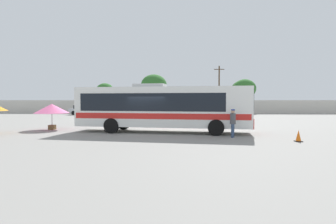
# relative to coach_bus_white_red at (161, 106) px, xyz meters

# --- Properties ---
(ground_plane) EXTENTS (300.00, 300.00, 0.00)m
(ground_plane) POSITION_rel_coach_bus_white_red_xyz_m (-0.89, 9.61, -1.83)
(ground_plane) COLOR gray
(perimeter_wall) EXTENTS (80.00, 0.30, 2.28)m
(perimeter_wall) POSITION_rel_coach_bus_white_red_xyz_m (-0.89, 27.02, -0.68)
(perimeter_wall) COLOR beige
(perimeter_wall) RESTS_ON ground_plane
(coach_bus_white_red) EXTENTS (12.34, 4.19, 3.41)m
(coach_bus_white_red) POSITION_rel_coach_bus_white_red_xyz_m (0.00, 0.00, 0.00)
(coach_bus_white_red) COLOR white
(coach_bus_white_red) RESTS_ON ground_plane
(attendant_by_bus_door) EXTENTS (0.46, 0.46, 1.71)m
(attendant_by_bus_door) POSITION_rel_coach_bus_white_red_xyz_m (4.56, -2.55, -0.85)
(attendant_by_bus_door) COLOR #33476B
(attendant_by_bus_door) RESTS_ON ground_plane
(vendor_umbrella_near_gate_pink) EXTENTS (2.58, 2.58, 1.98)m
(vendor_umbrella_near_gate_pink) POSITION_rel_coach_bus_white_red_xyz_m (-8.49, 1.36, -0.22)
(vendor_umbrella_near_gate_pink) COLOR gray
(vendor_umbrella_near_gate_pink) RESTS_ON ground_plane
(parked_car_leftmost_silver) EXTENTS (4.68, 2.26, 1.49)m
(parked_car_leftmost_silver) POSITION_rel_coach_bus_white_red_xyz_m (-13.52, 22.63, -1.04)
(parked_car_leftmost_silver) COLOR #B7BABF
(parked_car_leftmost_silver) RESTS_ON ground_plane
(parked_car_second_dark_blue) EXTENTS (4.08, 2.04, 1.52)m
(parked_car_second_dark_blue) POSITION_rel_coach_bus_white_red_xyz_m (-7.86, 23.10, -1.02)
(parked_car_second_dark_blue) COLOR navy
(parked_car_second_dark_blue) RESTS_ON ground_plane
(parked_car_third_silver) EXTENTS (4.42, 2.04, 1.46)m
(parked_car_third_silver) POSITION_rel_coach_bus_white_red_xyz_m (-0.51, 22.75, -1.05)
(parked_car_third_silver) COLOR #B7BABF
(parked_car_third_silver) RESTS_ON ground_plane
(parked_car_rightmost_red) EXTENTS (4.57, 2.14, 1.54)m
(parked_car_rightmost_red) POSITION_rel_coach_bus_white_red_xyz_m (4.87, 22.63, -1.01)
(parked_car_rightmost_red) COLOR red
(parked_car_rightmost_red) RESTS_ON ground_plane
(utility_pole_near) EXTENTS (1.80, 0.24, 8.38)m
(utility_pole_near) POSITION_rel_coach_bus_white_red_xyz_m (8.54, 29.25, 2.55)
(utility_pole_near) COLOR #4C3823
(utility_pole_near) RESTS_ON ground_plane
(roadside_tree_left) EXTENTS (3.22, 3.22, 5.40)m
(roadside_tree_left) POSITION_rel_coach_bus_white_red_xyz_m (-12.16, 29.72, 2.18)
(roadside_tree_left) COLOR brown
(roadside_tree_left) RESTS_ON ground_plane
(roadside_tree_midleft) EXTENTS (4.98, 4.98, 7.22)m
(roadside_tree_midleft) POSITION_rel_coach_bus_white_red_xyz_m (-3.41, 32.28, 3.26)
(roadside_tree_midleft) COLOR brown
(roadside_tree_midleft) RESTS_ON ground_plane
(roadside_tree_midright) EXTENTS (3.99, 3.99, 6.03)m
(roadside_tree_midright) POSITION_rel_coach_bus_white_red_xyz_m (13.08, 29.35, 2.49)
(roadside_tree_midright) COLOR brown
(roadside_tree_midright) RESTS_ON ground_plane
(roadside_tree_right) EXTENTS (4.03, 4.03, 5.99)m
(roadside_tree_right) POSITION_rel_coach_bus_white_red_xyz_m (13.28, 32.06, 2.44)
(roadside_tree_right) COLOR brown
(roadside_tree_right) RESTS_ON ground_plane
(traffic_cone_on_apron) EXTENTS (0.36, 0.36, 0.64)m
(traffic_cone_on_apron) POSITION_rel_coach_bus_white_red_xyz_m (7.82, -4.08, -1.52)
(traffic_cone_on_apron) COLOR black
(traffic_cone_on_apron) RESTS_ON ground_plane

